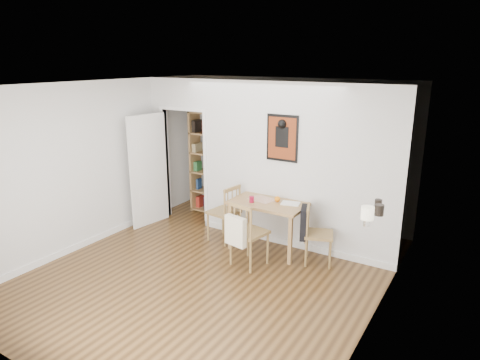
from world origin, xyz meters
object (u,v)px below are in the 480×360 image
Objects in this scene: ceramic_jar_a at (379,210)px; ceramic_jar_b at (378,204)px; bookshelf at (212,164)px; chair_left at (224,213)px; notebook at (290,203)px; dining_table at (269,207)px; orange_fruit at (277,199)px; fireplace at (373,261)px; red_glass at (252,199)px; mantel_lamp at (367,214)px; chair_front at (249,233)px; chair_right at (318,234)px.

ceramic_jar_b is (-0.07, 0.25, -0.01)m from ceramic_jar_a.
ceramic_jar_a is at bearing -25.00° from bookshelf.
ceramic_jar_b is at bearing -9.11° from chair_left.
dining_table is at bearing -166.62° from notebook.
orange_fruit is at bearing 28.02° from dining_table.
fireplace reaches higher than dining_table.
dining_table is 2.03m from ceramic_jar_a.
red_glass is 1.10× the size of orange_fruit.
bookshelf is 18.48× the size of ceramic_jar_b.
mantel_lamp is at bearing -96.39° from fireplace.
fireplace is 1.94m from orange_fruit.
fireplace is at bearing -17.67° from red_glass.
chair_left is 3.48× the size of notebook.
dining_table is 0.66m from chair_front.
notebook is at bearing 13.38° from dining_table.
chair_left is 1.18m from notebook.
mantel_lamp is at bearing -48.69° from chair_right.
bookshelf is (-1.72, 0.92, 0.29)m from dining_table.
mantel_lamp is 1.69× the size of ceramic_jar_a.
notebook is at bearing 149.16° from fireplace.
fireplace is at bearing -30.84° from notebook.
dining_table is at bearing 38.44° from red_glass.
ceramic_jar_a is (0.03, 0.41, -0.07)m from mantel_lamp.
red_glass is 2.02m from ceramic_jar_b.
ceramic_jar_a reaches higher than orange_fruit.
dining_table is at bearing 155.90° from fireplace.
bookshelf reaches higher than chair_right.
chair_front reaches higher than notebook.
chair_left is 0.77× the size of fireplace.
orange_fruit reaches higher than notebook.
dining_table is 2.00m from fireplace.
chair_front is 1.83m from fireplace.
chair_front reaches higher than chair_left.
chair_front reaches higher than chair_right.
fireplace is (2.63, -0.75, 0.14)m from chair_left.
ceramic_jar_b is (-0.04, 0.66, -0.08)m from mantel_lamp.
chair_left is 2.73m from fireplace.
mantel_lamp is (1.46, -1.22, 0.50)m from notebook.
ceramic_jar_a is 0.26m from ceramic_jar_b.
chair_front is 10.14× the size of red_glass.
dining_table is at bearing -28.18° from bookshelf.
orange_fruit is 0.40× the size of mantel_lamp.
dining_table is 11.97× the size of red_glass.
chair_front is 2.02m from mantel_lamp.
orange_fruit is 2.11m from mantel_lamp.
ceramic_jar_a is at bearing -21.83° from dining_table.
notebook is at bearing 4.68° from orange_fruit.
chair_left is 7.31× the size of ceramic_jar_a.
mantel_lamp reaches higher than chair_left.
chair_left is 10.86× the size of orange_fruit.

